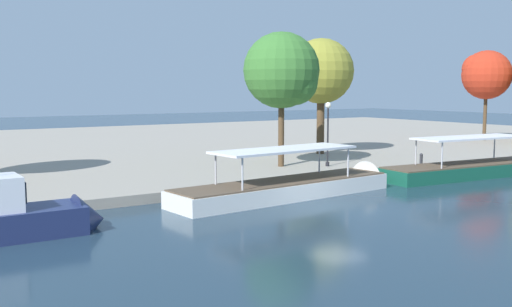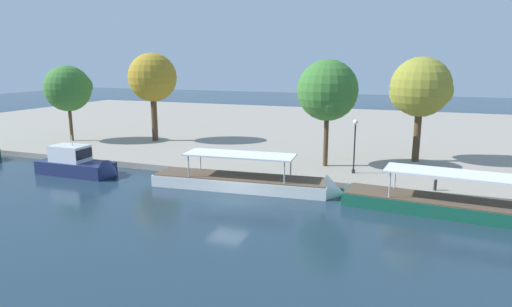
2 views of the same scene
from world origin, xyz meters
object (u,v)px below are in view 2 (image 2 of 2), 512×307
lamp_post (355,139)px  tree_3 (68,88)px  motor_yacht_1 (80,167)px  tree_1 (420,89)px  tour_boat_2 (252,185)px  tree_5 (151,79)px  tree_4 (328,92)px  tour_boat_3 (470,211)px  mooring_bollard_0 (435,184)px

lamp_post → tree_3: size_ratio=0.52×
motor_yacht_1 → tree_1: tree_1 is taller
tour_boat_2 → tree_5: (-17.59, 13.00, 7.46)m
tour_boat_2 → tree_3: 28.87m
lamp_post → tree_4: 4.89m
tour_boat_3 → mooring_bollard_0: tour_boat_3 is taller
motor_yacht_1 → tour_boat_3: (30.83, 0.49, -0.33)m
tour_boat_3 → tree_1: size_ratio=1.58×
tour_boat_2 → tour_boat_3: 15.23m
tour_boat_2 → mooring_bollard_0: (13.18, 2.71, 0.65)m
tour_boat_3 → lamp_post: (-8.32, 6.45, 3.06)m
lamp_post → tree_5: size_ratio=0.44×
mooring_bollard_0 → lamp_post: lamp_post is taller
lamp_post → tree_1: 9.07m
mooring_bollard_0 → tree_3: tree_3 is taller
lamp_post → tree_3: (-33.40, 3.81, 3.24)m
lamp_post → tree_1: tree_1 is taller
tour_boat_2 → tour_boat_3: tour_boat_3 is taller
tree_4 → mooring_bollard_0: bearing=-26.8°
tour_boat_3 → tree_4: bearing=148.9°
tour_boat_2 → tree_1: 18.34m
motor_yacht_1 → tour_boat_3: size_ratio=0.52×
motor_yacht_1 → tour_boat_2: 15.68m
motor_yacht_1 → tour_boat_2: size_ratio=0.52×
motor_yacht_1 → tree_5: tree_5 is taller
tree_4 → tour_boat_3: bearing=-36.1°
lamp_post → tour_boat_2: bearing=-140.5°
tour_boat_3 → tree_4: size_ratio=1.62×
mooring_bollard_0 → tree_5: tree_5 is taller
mooring_bollard_0 → tree_4: size_ratio=0.09×
tour_boat_2 → tree_4: size_ratio=1.62×
lamp_post → tree_5: bearing=163.3°
tree_3 → tree_4: size_ratio=0.93×
motor_yacht_1 → tree_4: tree_4 is taller
lamp_post → tree_4: (-2.73, 1.60, 3.73)m
motor_yacht_1 → tree_3: bearing=135.6°
tour_boat_3 → tree_5: tree_5 is taller
tour_boat_2 → lamp_post: lamp_post is taller
motor_yacht_1 → mooring_bollard_0: bearing=8.1°
tree_1 → tree_4: tree_1 is taller
mooring_bollard_0 → tree_1: bearing=99.2°
tree_1 → tree_5: bearing=178.8°
tree_5 → mooring_bollard_0: bearing=-18.5°
tour_boat_3 → motor_yacht_1: bearing=-174.1°
tree_3 → tour_boat_3: bearing=-13.8°
tree_1 → tree_3: 38.23m
tour_boat_3 → tour_boat_2: bearing=-178.0°
motor_yacht_1 → tree_4: 22.49m
lamp_post → tree_1: (4.71, 6.74, 3.83)m
tour_boat_2 → tour_boat_3: bearing=-7.9°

